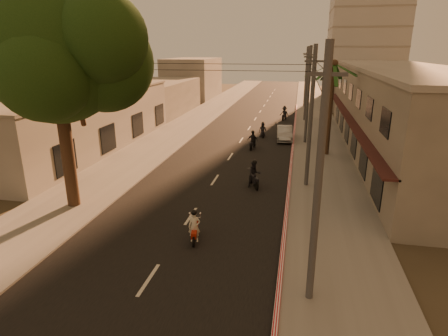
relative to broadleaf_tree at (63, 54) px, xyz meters
The scene contains 20 objects.
ground 10.96m from the broadleaf_tree, 17.97° to the right, with size 160.00×160.00×0.00m, color #383023.
road 20.84m from the broadleaf_tree, 69.68° to the left, with size 10.00×140.00×0.02m, color black.
sidewalk_right 24.26m from the broadleaf_tree, 51.68° to the left, with size 5.00×140.00×0.12m, color slate.
sidewalk_left 19.76m from the broadleaf_tree, 92.85° to the left, with size 5.00×140.00×0.12m, color slate.
curb_stripe 19.30m from the broadleaf_tree, 47.67° to the left, with size 0.20×60.00×0.20m, color #B21323.
shophouse_row 26.41m from the broadleaf_tree, 37.63° to the left, with size 8.80×34.20×7.30m.
left_building 15.15m from the broadleaf_tree, 121.87° to the left, with size 8.20×24.20×5.20m.
distant_tower 58.67m from the broadleaf_tree, 67.22° to the left, with size 12.10×12.10×28.00m.
broadleaf_tree is the anchor object (origin of this frame).
palm_tree 20.18m from the broadleaf_tree, 43.48° to the left, with size 5.00×5.00×8.20m.
utility_poles 22.06m from the broadleaf_tree, 54.34° to the left, with size 1.20×48.26×9.00m.
filler_right 47.87m from the broadleaf_tree, 64.31° to the left, with size 8.00×14.00×6.00m, color #9E988E.
filler_left_near 33.30m from the broadleaf_tree, 103.06° to the left, with size 8.00×14.00×4.40m, color #9E988E.
filler_left_far 50.64m from the broadleaf_tree, 98.43° to the left, with size 8.00×14.00×7.00m, color #9E988E.
scooter_red 11.18m from the broadleaf_tree, 20.06° to the right, with size 0.76×1.65×1.63m.
scooter_mid_a 13.13m from the broadleaf_tree, 28.02° to the left, with size 1.36×1.79×1.88m.
scooter_mid_b 18.45m from the broadleaf_tree, 60.97° to the left, with size 1.07×1.77×1.74m.
scooter_far_a 22.81m from the broadleaf_tree, 66.51° to the left, with size 0.92×1.61×1.59m.
scooter_far_b 32.42m from the broadleaf_tree, 70.94° to the left, with size 1.39×1.83×1.83m.
parked_car 23.05m from the broadleaf_tree, 60.11° to the left, with size 1.77×4.33×1.39m, color #9D9FA5.
Camera 1 is at (5.42, -15.89, 8.74)m, focal length 30.00 mm.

